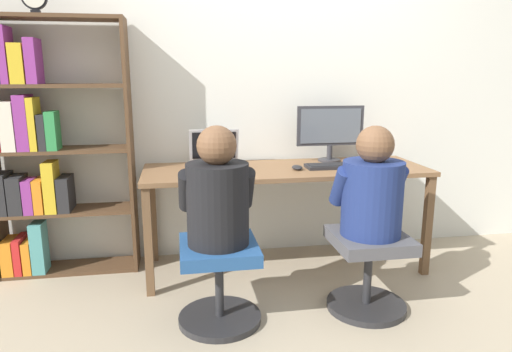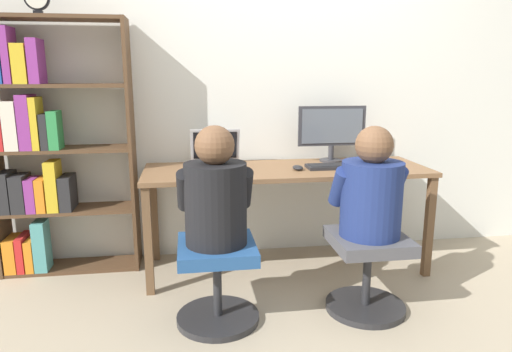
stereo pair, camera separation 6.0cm
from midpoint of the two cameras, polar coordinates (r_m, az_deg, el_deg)
name	(u,v)px [view 1 (the left image)]	position (r m, az deg, el deg)	size (l,w,h in m)	color
ground_plane	(296,286)	(3.06, 4.40, -13.58)	(14.00, 14.00, 0.00)	tan
wall_back	(275,81)	(3.44, 1.88, 11.75)	(10.00, 0.05, 2.60)	silver
desk	(286,178)	(3.14, 3.19, -0.26)	(1.93, 0.64, 0.72)	brown
desktop_monitor	(330,130)	(3.37, 8.77, 5.65)	(0.50, 0.17, 0.40)	#333338
laptop	(215,159)	(3.17, -5.64, 2.11)	(0.35, 0.31, 0.25)	#B7B7BC
keyboard	(336,166)	(3.17, 9.49, 1.27)	(0.42, 0.15, 0.03)	#232326
computer_mouse_by_keyboard	(297,167)	(3.07, 4.62, 1.07)	(0.07, 0.11, 0.03)	black
office_chair_left	(368,266)	(2.76, 13.23, -10.89)	(0.46, 0.46, 0.46)	#262628
office_chair_right	(219,277)	(2.57, -5.31, -12.43)	(0.46, 0.46, 0.46)	#262628
person_at_monitor	(372,190)	(2.62, 13.69, -1.70)	(0.42, 0.34, 0.62)	navy
person_at_laptop	(218,195)	(2.41, -5.54, -2.35)	(0.41, 0.33, 0.64)	black
bookshelf	(39,152)	(3.35, -25.99, 2.72)	(0.92, 0.26, 1.71)	#513823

